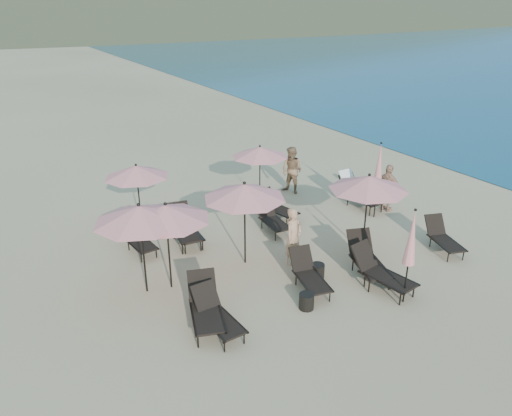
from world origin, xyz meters
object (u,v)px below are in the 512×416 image
lounger_8 (185,227)px  umbrella_open_0 (166,213)px  lounger_0 (205,306)px  beachgoer_c (388,188)px  lounger_3 (367,259)px  umbrella_open_1 (245,191)px  umbrella_open_4 (260,152)px  umbrella_closed_1 (379,166)px  side_table_0 (306,301)px  beachgoer_a (293,236)px  umbrella_open_2 (369,183)px  side_table_1 (318,271)px  beachgoer_b (292,170)px  lounger_4 (381,271)px  lounger_6 (138,239)px  lounger_7 (184,227)px  lounger_5 (443,237)px  umbrella_open_5 (139,214)px  lounger_2 (309,274)px  lounger_10 (277,206)px  lounger_9 (272,218)px  umbrella_closed_0 (412,238)px  lounger_1 (217,314)px  umbrella_open_3 (136,171)px  lounger_11 (357,191)px

lounger_8 → umbrella_open_0: umbrella_open_0 is taller
lounger_0 → umbrella_open_0: bearing=111.1°
lounger_8 → beachgoer_c: size_ratio=1.05×
lounger_3 → umbrella_open_1: size_ratio=0.78×
lounger_0 → beachgoer_c: (8.46, 2.83, 0.38)m
lounger_3 → umbrella_open_4: size_ratio=0.88×
lounger_3 → umbrella_closed_1: (2.91, 2.83, 1.39)m
side_table_0 → beachgoer_a: (1.01, 2.08, 0.65)m
lounger_8 → umbrella_open_2: (4.36, -3.34, 1.73)m
umbrella_open_1 → side_table_1: umbrella_open_1 is taller
umbrella_closed_1 → beachgoer_a: bearing=-163.9°
side_table_1 → beachgoer_c: beachgoer_c is taller
umbrella_closed_1 → beachgoer_b: (-1.18, 3.41, -0.96)m
side_table_1 → lounger_4: bearing=-46.4°
lounger_6 → lounger_7: size_ratio=0.82×
lounger_0 → lounger_8: 4.42m
umbrella_open_2 → side_table_1: umbrella_open_2 is taller
lounger_0 → lounger_5: size_ratio=1.14×
umbrella_open_5 → beachgoer_c: size_ratio=1.45×
umbrella_open_2 → umbrella_open_4: umbrella_open_2 is taller
lounger_2 → side_table_0: bearing=-116.9°
lounger_10 → side_table_1: size_ratio=3.83×
lounger_4 → umbrella_open_1: 4.20m
lounger_5 → side_table_0: size_ratio=4.13×
umbrella_open_0 → beachgoer_c: bearing=6.1°
lounger_8 → umbrella_open_0: 3.18m
umbrella_open_0 → umbrella_open_2: size_ratio=0.98×
lounger_9 → umbrella_closed_0: size_ratio=0.63×
lounger_0 → beachgoer_a: size_ratio=1.13×
umbrella_open_1 → umbrella_open_2: bearing=-19.3°
umbrella_open_2 → umbrella_closed_1: size_ratio=0.92×
lounger_1 → beachgoer_c: beachgoer_c is taller
lounger_5 → beachgoer_c: beachgoer_c is taller
umbrella_open_3 → umbrella_open_5: umbrella_open_5 is taller
lounger_3 → side_table_0: size_ratio=4.81×
lounger_8 → beachgoer_a: size_ratio=1.06×
lounger_11 → side_table_1: (-4.37, -3.43, -0.35)m
umbrella_open_1 → umbrella_closed_0: (2.45, -3.80, -0.42)m
lounger_8 → beachgoer_c: 7.33m
lounger_5 → lounger_9: (-3.73, 3.79, 0.00)m
lounger_5 → lounger_9: lounger_9 is taller
umbrella_open_3 → side_table_1: size_ratio=5.19×
lounger_1 → beachgoer_b: bearing=41.7°
lounger_6 → side_table_1: size_ratio=3.59×
lounger_6 → side_table_0: 5.66m
umbrella_open_0 → beachgoer_b: umbrella_open_0 is taller
lounger_2 → umbrella_closed_0: (1.69, -1.74, 1.36)m
lounger_1 → lounger_11: lounger_11 is taller
side_table_1 → umbrella_open_0: bearing=156.0°
lounger_2 → lounger_3: 1.82m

